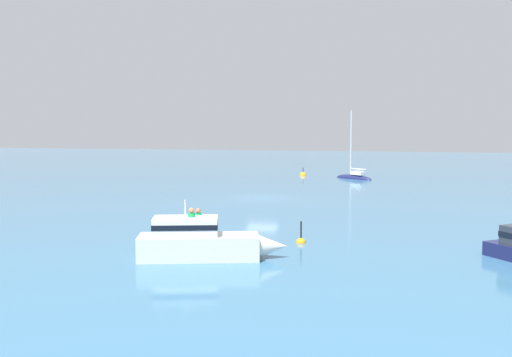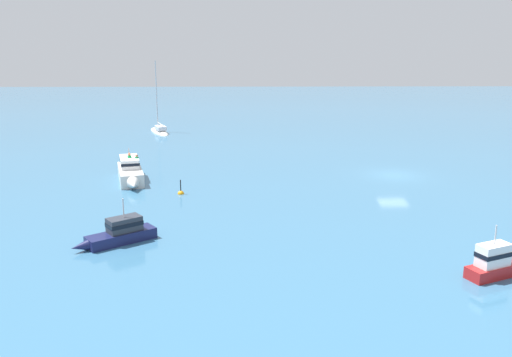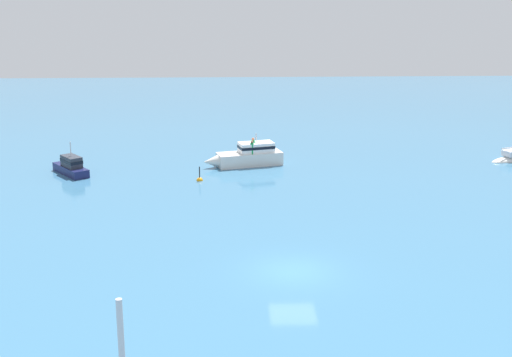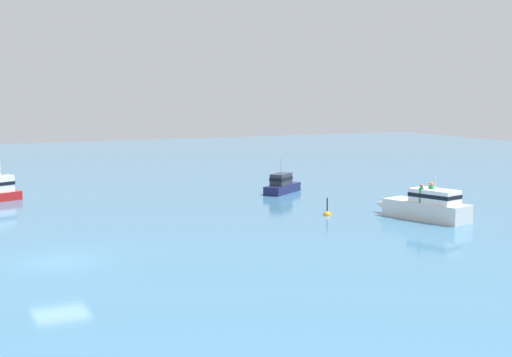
{
  "view_description": "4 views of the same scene",
  "coord_description": "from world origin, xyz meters",
  "px_view_note": "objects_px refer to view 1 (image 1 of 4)",
  "views": [
    {
      "loc": [
        -48.94,
        -9.83,
        6.19
      ],
      "look_at": [
        -5.56,
        -0.68,
        2.08
      ],
      "focal_mm": 43.44,
      "sensor_mm": 36.0,
      "label": 1
    },
    {
      "loc": [
        -12.76,
        -48.27,
        12.31
      ],
      "look_at": [
        -12.23,
        -10.47,
        2.46
      ],
      "focal_mm": 40.24,
      "sensor_mm": 36.0,
      "label": 2
    },
    {
      "loc": [
        34.4,
        -3.35,
        14.73
      ],
      "look_at": [
        -15.32,
        -1.38,
        0.86
      ],
      "focal_mm": 49.23,
      "sensor_mm": 36.0,
      "label": 3
    },
    {
      "loc": [
        6.92,
        34.57,
        7.92
      ],
      "look_at": [
        -15.12,
        -10.06,
        2.02
      ],
      "focal_mm": 52.78,
      "sensor_mm": 36.0,
      "label": 4
    }
  ],
  "objects_px": {
    "sloop": "(354,177)",
    "mooring_buoy": "(301,242)",
    "channel_buoy": "(303,175)",
    "cabin_cruiser": "(202,241)"
  },
  "relations": [
    {
      "from": "sloop",
      "to": "mooring_buoy",
      "type": "distance_m",
      "value": 36.39
    },
    {
      "from": "channel_buoy",
      "to": "mooring_buoy",
      "type": "height_order",
      "value": "mooring_buoy"
    },
    {
      "from": "channel_buoy",
      "to": "mooring_buoy",
      "type": "bearing_deg",
      "value": -172.57
    },
    {
      "from": "cabin_cruiser",
      "to": "mooring_buoy",
      "type": "distance_m",
      "value": 6.06
    },
    {
      "from": "sloop",
      "to": "mooring_buoy",
      "type": "height_order",
      "value": "sloop"
    },
    {
      "from": "mooring_buoy",
      "to": "cabin_cruiser",
      "type": "bearing_deg",
      "value": 140.07
    },
    {
      "from": "cabin_cruiser",
      "to": "channel_buoy",
      "type": "distance_m",
      "value": 43.82
    },
    {
      "from": "sloop",
      "to": "channel_buoy",
      "type": "bearing_deg",
      "value": 12.87
    },
    {
      "from": "cabin_cruiser",
      "to": "sloop",
      "type": "height_order",
      "value": "sloop"
    },
    {
      "from": "cabin_cruiser",
      "to": "channel_buoy",
      "type": "xyz_separation_m",
      "value": [
        43.8,
        1.26,
        -0.81
      ]
    }
  ]
}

